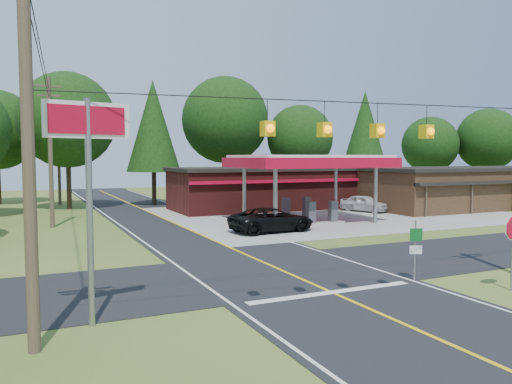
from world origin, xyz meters
name	(u,v)px	position (x,y,z in m)	size (l,w,h in m)	color
ground	(283,272)	(0.00, 0.00, 0.00)	(120.00, 120.00, 0.00)	#446021
main_highway	(283,271)	(0.00, 0.00, 0.01)	(8.00, 120.00, 0.02)	black
cross_road	(283,271)	(0.00, 0.00, 0.01)	(70.00, 7.00, 0.02)	black
lane_center_yellow	(283,271)	(0.00, 0.00, 0.03)	(0.15, 110.00, 0.00)	yellow
gas_canopy	(309,164)	(9.00, 13.00, 4.27)	(10.60, 7.40, 4.88)	gray
convenience_store	(262,188)	(10.00, 22.98, 1.92)	(16.40, 7.55, 3.80)	#501816
strip_building	(467,187)	(28.00, 15.98, 1.91)	(20.40, 8.75, 3.80)	#392517
utility_pole_near_left	(28,137)	(-9.50, -5.00, 5.20)	(1.80, 0.30, 10.00)	#473828
utility_pole_far_left	(50,150)	(-8.00, 18.00, 5.20)	(1.80, 0.30, 10.00)	#473828
utility_pole_north	(59,157)	(-6.50, 35.00, 4.75)	(0.30, 0.30, 9.50)	#473828
overhead_beacons	(352,105)	(-1.00, -6.00, 6.21)	(17.04, 2.04, 1.03)	black
treeline_backdrop	(159,124)	(0.82, 24.01, 7.49)	(70.27, 51.59, 13.30)	#332316
suv_car	(272,220)	(4.50, 10.00, 0.76)	(5.47, 5.47, 1.52)	black
sedan_car	(365,204)	(17.00, 17.00, 0.72)	(4.25, 4.25, 1.45)	silver
big_stop_sign	(88,160)	(-8.00, -3.64, 4.65)	(2.32, 0.56, 6.33)	gray
route_sign_post	(416,245)	(3.80, -3.52, 1.39)	(0.45, 0.22, 2.33)	gray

